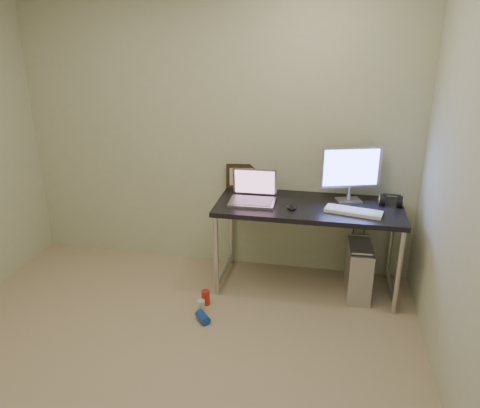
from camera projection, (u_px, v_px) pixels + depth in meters
The scene contains 17 objects.
floor at pixel (150, 388), 2.90m from camera, with size 3.50×3.50×0.00m, color tan.
wall_back at pixel (215, 131), 4.06m from camera, with size 3.50×0.02×2.50m, color beige.
desk at pixel (308, 214), 3.81m from camera, with size 1.50×0.66×0.75m.
tower_computer at pixel (358, 270), 3.85m from camera, with size 0.20×0.43×0.47m.
cable_a at pixel (353, 234), 4.09m from camera, with size 0.01×0.01×0.70m, color black.
cable_b at pixel (363, 238), 4.07m from camera, with size 0.01×0.01×0.72m, color black.
can_red at pixel (206, 298), 3.76m from camera, with size 0.07×0.07×0.12m, color #B42A1B.
can_white at pixel (201, 307), 3.64m from camera, with size 0.06×0.06×0.11m, color silver.
can_blue at pixel (203, 318), 3.54m from camera, with size 0.07×0.07×0.13m, color #193EA7.
laptop at pixel (253, 194), 3.85m from camera, with size 0.38×0.31×0.26m.
monitor at pixel (351, 170), 3.77m from camera, with size 0.48×0.19×0.46m.
keyboard at pixel (353, 211), 3.61m from camera, with size 0.43×0.14×0.03m, color white.
mouse_right at pixel (377, 212), 3.58m from camera, with size 0.07×0.11×0.04m, color black.
mouse_left at pixel (292, 206), 3.70m from camera, with size 0.07×0.11×0.04m, color black.
headphones at pixel (391, 201), 3.76m from camera, with size 0.19×0.11×0.12m.
picture_frame at pixel (242, 176), 4.13m from camera, with size 0.27×0.03×0.22m, color black.
webcam at pixel (265, 180), 4.08m from camera, with size 0.05×0.04×0.13m.
Camera 1 is at (1.00, -2.15, 2.10)m, focal length 35.00 mm.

